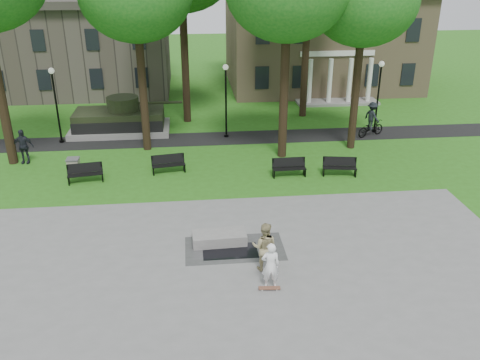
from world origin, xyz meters
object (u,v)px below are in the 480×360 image
at_px(trash_bin, 74,167).
at_px(park_bench_0, 85,173).
at_px(skateboarder, 271,265).
at_px(cyclist, 371,122).
at_px(friend_watching, 264,247).
at_px(concrete_block, 219,238).

bearing_deg(trash_bin, park_bench_0, -51.50).
xyz_separation_m(skateboarder, cyclist, (9.16, 15.76, 0.01)).
bearing_deg(friend_watching, trash_bin, -34.63).
distance_m(skateboarder, trash_bin, 14.28).
distance_m(friend_watching, trash_bin, 13.38).
height_order(friend_watching, park_bench_0, friend_watching).
bearing_deg(skateboarder, cyclist, -117.55).
height_order(skateboarder, friend_watching, friend_watching).
distance_m(park_bench_0, trash_bin, 1.26).
distance_m(concrete_block, park_bench_0, 9.53).
distance_m(cyclist, park_bench_0, 18.20).
relative_size(friend_watching, cyclist, 0.85).
distance_m(friend_watching, cyclist, 17.28).
distance_m(concrete_block, cyclist, 16.53).
relative_size(friend_watching, park_bench_0, 1.05).
bearing_deg(trash_bin, concrete_block, -47.16).
xyz_separation_m(friend_watching, cyclist, (9.21, 14.62, -0.06)).
bearing_deg(skateboarder, park_bench_0, -48.61).
relative_size(park_bench_0, trash_bin, 1.92).
height_order(cyclist, trash_bin, cyclist).
height_order(skateboarder, park_bench_0, skateboarder).
bearing_deg(park_bench_0, concrete_block, -55.41).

